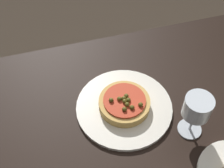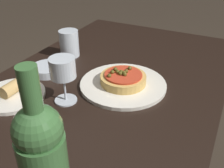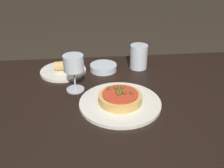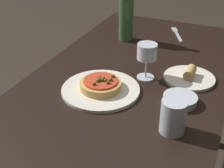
% 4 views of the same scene
% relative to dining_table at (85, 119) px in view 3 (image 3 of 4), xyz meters
% --- Properties ---
extents(dining_table, '(1.48, 0.76, 0.77)m').
position_rel_dining_table_xyz_m(dining_table, '(0.00, 0.00, 0.00)').
color(dining_table, black).
rests_on(dining_table, ground_plane).
extents(dinner_plate, '(0.29, 0.29, 0.01)m').
position_rel_dining_table_xyz_m(dinner_plate, '(-0.13, 0.06, 0.10)').
color(dinner_plate, white).
rests_on(dinner_plate, dining_table).
extents(pizza, '(0.15, 0.15, 0.05)m').
position_rel_dining_table_xyz_m(pizza, '(-0.13, 0.06, 0.13)').
color(pizza, tan).
rests_on(pizza, dinner_plate).
extents(wine_glass, '(0.08, 0.08, 0.14)m').
position_rel_dining_table_xyz_m(wine_glass, '(0.03, -0.06, 0.21)').
color(wine_glass, silver).
rests_on(wine_glass, dining_table).
extents(water_cup, '(0.08, 0.08, 0.11)m').
position_rel_dining_table_xyz_m(water_cup, '(-0.25, -0.24, 0.15)').
color(water_cup, silver).
rests_on(water_cup, dining_table).
extents(side_bowl, '(0.12, 0.12, 0.03)m').
position_rel_dining_table_xyz_m(side_bowl, '(-0.09, -0.22, 0.11)').
color(side_bowl, silver).
rests_on(side_bowl, dining_table).
extents(side_plate, '(0.20, 0.20, 0.05)m').
position_rel_dining_table_xyz_m(side_plate, '(0.09, -0.22, 0.11)').
color(side_plate, white).
rests_on(side_plate, dining_table).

